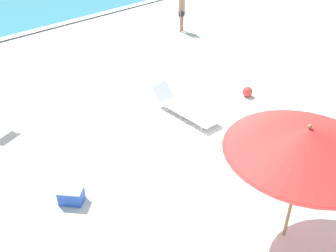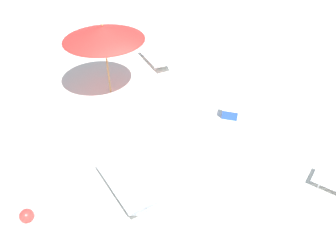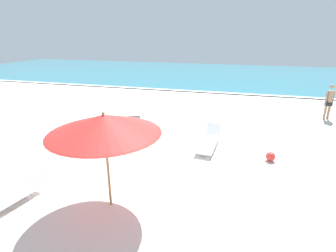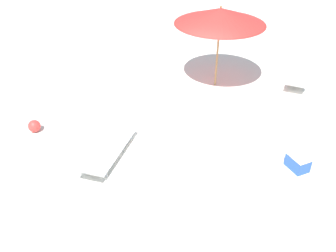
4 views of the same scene
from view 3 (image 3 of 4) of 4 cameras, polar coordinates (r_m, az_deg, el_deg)
name	(u,v)px [view 3 (image 3 of 4)]	position (r m, az deg, el deg)	size (l,w,h in m)	color
ground_plane	(162,166)	(8.92, -1.32, -8.64)	(60.00, 60.00, 0.16)	silver
ocean_water	(218,74)	(28.61, 10.87, 11.00)	(60.00, 18.70, 0.07)	teal
beach_umbrella	(104,124)	(6.14, -13.72, 0.35)	(2.64, 2.64, 2.47)	#9E7547
sun_lounger_under_umbrella	(209,141)	(10.22, 8.89, -3.23)	(0.75, 2.29, 0.60)	white
sun_lounger_beside_umbrella	(136,109)	(14.54, -7.00, 3.75)	(1.30, 2.42, 0.50)	white
sun_lounger_near_water_left	(4,199)	(7.94, -32.05, -13.40)	(1.02, 2.30, 0.52)	white
beachgoer_wading_adult	(329,100)	(15.35, 31.69, 4.87)	(0.42, 0.28, 1.76)	#A37A5B
beach_ball	(271,157)	(9.65, 21.42, -6.23)	(0.32, 0.32, 0.32)	red
cooler_box	(100,137)	(10.85, -14.55, -2.43)	(0.59, 0.61, 0.37)	blue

